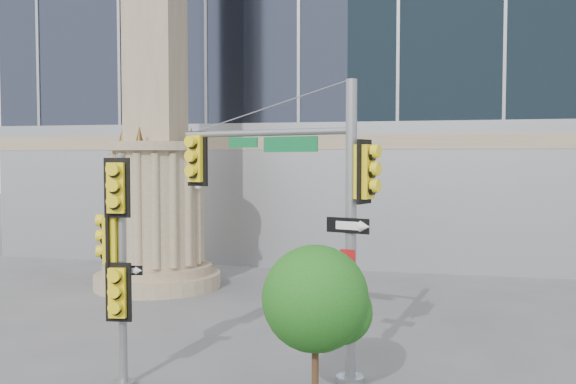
# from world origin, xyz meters

# --- Properties ---
(monument) EXTENTS (4.40, 4.40, 16.60)m
(monument) POSITION_xyz_m (-6.00, 9.00, 5.52)
(monument) COLOR gray
(monument) RESTS_ON ground
(main_signal_pole) EXTENTS (4.56, 1.91, 6.10)m
(main_signal_pole) POSITION_xyz_m (0.85, 1.30, 3.78)
(main_signal_pole) COLOR slate
(main_signal_pole) RESTS_ON ground
(secondary_signal_pole) EXTENTS (0.83, 0.60, 4.61)m
(secondary_signal_pole) POSITION_xyz_m (-2.50, -0.44, 2.71)
(secondary_signal_pole) COLOR slate
(secondary_signal_pole) RESTS_ON ground
(street_tree) EXTENTS (1.94, 1.89, 3.02)m
(street_tree) POSITION_xyz_m (1.54, -0.79, 1.99)
(street_tree) COLOR gray
(street_tree) RESTS_ON ground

